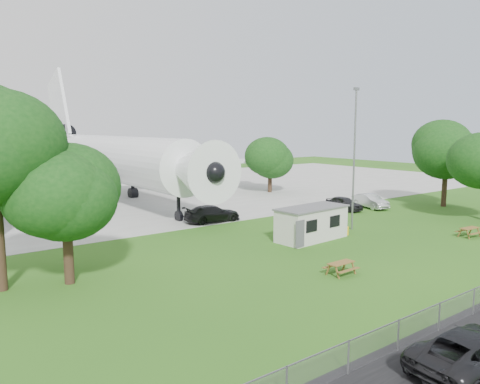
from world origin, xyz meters
TOP-DOWN VIEW (x-y plane):
  - ground at (0.00, 0.00)m, footprint 160.00×160.00m
  - concrete_apron at (0.00, 38.00)m, footprint 120.00×46.00m
  - airliner at (-2.00, 35.86)m, footprint 46.36×47.73m
  - site_cabin at (2.74, 5.73)m, footprint 6.84×3.14m
  - picnic_west at (-2.28, -1.63)m, footprint 1.82×1.53m
  - picnic_east at (13.58, -1.38)m, footprint 1.92×1.64m
  - lamp_mast at (8.20, 6.20)m, footprint 0.16×0.16m
  - tree_west_small at (-15.88, 6.61)m, footprint 6.02×6.02m
  - tree_east_back at (25.90, 7.83)m, footprint 8.32×8.32m
  - tree_far_apron at (17.76, 28.26)m, footprint 6.11×6.11m
  - car_west_estate at (-7.22, -12.11)m, footprint 5.68×2.89m
  - car_ne_hatch at (15.02, 12.92)m, footprint 1.84×4.34m
  - car_ne_sedan at (18.39, 12.10)m, footprint 2.60×4.87m
  - car_apron_van at (0.28, 16.18)m, footprint 5.60×2.70m

SIDE VIEW (x-z plane):
  - ground at x=0.00m, z-range 0.00..0.00m
  - picnic_west at x=-2.28m, z-range -0.38..0.38m
  - picnic_east at x=13.58m, z-range -0.38..0.38m
  - concrete_apron at x=0.00m, z-range 0.00..0.03m
  - car_ne_hatch at x=15.02m, z-range 0.00..1.46m
  - car_ne_sedan at x=18.39m, z-range 0.00..1.53m
  - car_west_estate at x=-7.22m, z-range 0.00..1.54m
  - car_apron_van at x=0.28m, z-range 0.00..1.57m
  - site_cabin at x=2.74m, z-range 0.00..2.62m
  - tree_far_apron at x=17.76m, z-range 0.68..8.18m
  - tree_west_small at x=-15.88m, z-range 1.02..9.11m
  - airliner at x=-2.00m, z-range -3.57..14.11m
  - lamp_mast at x=8.20m, z-range 0.00..12.00m
  - tree_east_back at x=25.90m, z-range 1.10..11.64m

